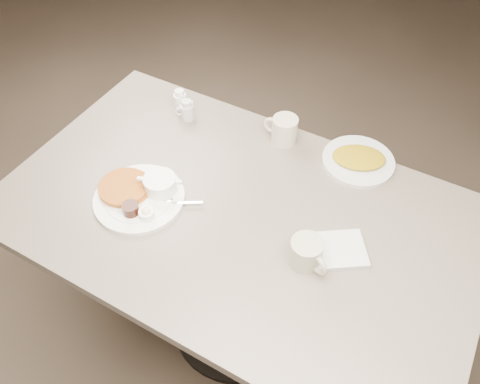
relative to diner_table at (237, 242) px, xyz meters
The scene contains 9 objects.
room 0.82m from the diner_table, ahead, with size 7.04×8.04×2.84m.
diner_table is the anchor object (origin of this frame).
main_plate 0.37m from the diner_table, 160.77° to the right, with size 0.39×0.38×0.07m.
coffee_mug_near 0.35m from the diner_table, 14.62° to the right, with size 0.14×0.12×0.09m.
napkin 0.38m from the diner_table, ahead, with size 0.21×0.20×0.02m.
coffee_mug_far 0.43m from the diner_table, 92.57° to the left, with size 0.13×0.09×0.10m.
creamer_left 0.53m from the diner_table, 141.92° to the left, with size 0.07×0.06×0.08m.
creamer_right 0.59m from the diner_table, 142.29° to the left, with size 0.06×0.06×0.08m.
hash_plate 0.50m from the diner_table, 56.46° to the left, with size 0.32×0.32×0.04m.
Camera 1 is at (0.47, -0.82, 1.92)m, focal length 35.65 mm.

